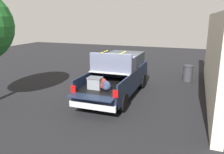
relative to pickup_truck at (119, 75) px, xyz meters
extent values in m
plane|color=black|center=(-0.38, 0.00, -0.97)|extent=(40.00, 40.00, 0.00)
cube|color=#162138|center=(-0.38, 0.00, -0.37)|extent=(5.50, 1.92, 0.49)
cube|color=black|center=(-1.58, 0.00, -0.10)|extent=(2.80, 1.80, 0.04)
cube|color=#162138|center=(-1.58, 0.93, 0.13)|extent=(2.80, 0.06, 0.50)
cube|color=#162138|center=(-1.58, -0.93, 0.13)|extent=(2.80, 0.06, 0.50)
cube|color=#162138|center=(-0.21, 0.00, 0.13)|extent=(0.06, 1.80, 0.50)
cube|color=#162138|center=(-3.25, 0.00, -0.10)|extent=(0.55, 1.80, 0.04)
cube|color=#B2B2B7|center=(-0.80, 0.00, 0.40)|extent=(1.25, 1.92, 0.04)
cube|color=#162138|center=(0.97, 0.00, 0.13)|extent=(2.30, 1.92, 0.50)
cube|color=#2D3842|center=(0.87, 0.00, 0.67)|extent=(1.94, 1.76, 0.60)
cube|color=#162138|center=(2.32, 0.00, 0.07)|extent=(0.40, 1.82, 0.38)
cube|color=#B2B2B7|center=(-3.10, 0.00, -0.49)|extent=(0.24, 1.92, 0.24)
cube|color=red|center=(-3.00, 0.88, 0.06)|extent=(0.06, 0.20, 0.28)
cube|color=red|center=(-3.00, -0.88, 0.06)|extent=(0.06, 0.20, 0.28)
cylinder|color=black|center=(1.37, 0.88, -0.59)|extent=(0.76, 0.30, 0.76)
cylinder|color=black|center=(1.37, -0.88, -0.59)|extent=(0.76, 0.30, 0.76)
cylinder|color=black|center=(-2.13, 0.88, -0.59)|extent=(0.76, 0.30, 0.76)
cylinder|color=black|center=(-2.13, -0.88, -0.59)|extent=(0.76, 0.30, 0.76)
cube|color=slate|center=(-2.27, 0.26, 0.14)|extent=(0.40, 0.55, 0.44)
cube|color=#505359|center=(-2.27, 0.26, 0.38)|extent=(0.44, 0.59, 0.05)
ellipsoid|color=maroon|center=(-2.22, -0.08, 0.15)|extent=(0.20, 0.36, 0.46)
ellipsoid|color=maroon|center=(-2.33, -0.08, 0.08)|extent=(0.09, 0.25, 0.20)
ellipsoid|color=#283351|center=(-2.34, -0.27, 0.12)|extent=(0.20, 0.35, 0.41)
ellipsoid|color=#283351|center=(-2.45, -0.27, 0.06)|extent=(0.09, 0.24, 0.18)
cube|color=#4C5166|center=(-0.80, 0.00, 0.63)|extent=(0.87, 1.97, 0.42)
cube|color=#4C5166|center=(-1.16, 0.00, 1.04)|extent=(0.16, 1.97, 0.40)
cube|color=#4C5166|center=(-0.75, 0.88, 0.95)|extent=(0.63, 0.20, 0.22)
cube|color=#4C5166|center=(-0.75, -0.89, 0.95)|extent=(0.63, 0.20, 0.22)
cube|color=yellow|center=(-0.80, 0.44, 1.25)|extent=(0.97, 0.03, 0.02)
cube|color=yellow|center=(-0.80, -0.44, 1.25)|extent=(0.97, 0.03, 0.02)
cube|color=beige|center=(1.29, -4.34, 1.00)|extent=(10.54, 0.36, 3.95)
cylinder|color=#2D2D33|center=(3.65, -3.18, -0.52)|extent=(0.56, 0.56, 0.90)
cylinder|color=#2D2D33|center=(3.65, -3.18, -0.03)|extent=(0.60, 0.60, 0.08)
camera|label=1|loc=(-10.62, -3.54, 2.79)|focal=37.08mm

